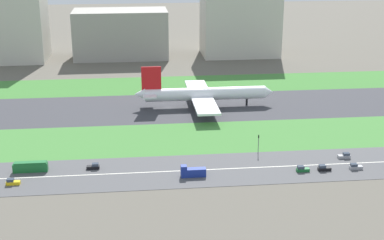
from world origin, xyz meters
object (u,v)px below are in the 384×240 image
object	(u,v)px
terminal_building	(11,16)
airliner	(202,94)
office_tower	(240,13)
car_1	(12,182)
traffic_light	(258,143)
car_3	(324,168)
car_0	(302,169)
car_4	(355,167)
hangar_building	(121,34)
fuel_tank_west	(113,35)
bus_0	(30,167)
car_2	(94,167)
fuel_tank_centre	(149,34)
car_5	(345,156)
truck_0	(192,172)

from	to	relation	value
terminal_building	airliner	bearing A→B (deg)	-47.22
airliner	office_tower	world-z (taller)	office_tower
terminal_building	car_1	bearing A→B (deg)	-80.04
traffic_light	terminal_building	distance (m)	212.08
car_3	traffic_light	size ratio (longest dim) A/B	0.61
car_0	traffic_light	size ratio (longest dim) A/B	0.61
car_4	office_tower	world-z (taller)	office_tower
traffic_light	hangar_building	xyz separation A→B (m)	(-51.69, 174.01, 10.93)
car_0	car_3	distance (m)	7.59
car_0	terminal_building	distance (m)	233.60
airliner	fuel_tank_west	bearing A→B (deg)	105.68
car_1	bus_0	xyz separation A→B (m)	(4.21, 10.00, 0.90)
bus_0	traffic_light	distance (m)	81.39
bus_0	hangar_building	xyz separation A→B (m)	(29.27, 182.00, 13.40)
airliner	terminal_building	size ratio (longest dim) A/B	1.16
car_0	fuel_tank_west	distance (m)	247.02
car_0	office_tower	distance (m)	194.35
hangar_building	fuel_tank_west	distance (m)	46.28
car_2	car_3	bearing A→B (deg)	-7.25
car_4	car_0	distance (m)	18.81
fuel_tank_centre	traffic_light	bearing A→B (deg)	-81.70
car_3	car_5	bearing A→B (deg)	-138.07
car_0	car_3	world-z (taller)	same
car_3	traffic_light	world-z (taller)	traffic_light
car_1	fuel_tank_centre	xyz separation A→B (m)	(53.21, 237.00, 6.09)
car_0	fuel_tank_west	size ratio (longest dim) A/B	0.26
car_1	bus_0	distance (m)	10.89
car_4	truck_0	bearing A→B (deg)	0.00
car_2	office_tower	world-z (taller)	office_tower
bus_0	office_tower	world-z (taller)	office_tower
car_1	car_3	world-z (taller)	same
traffic_light	fuel_tank_centre	size ratio (longest dim) A/B	0.43
truck_0	fuel_tank_west	distance (m)	239.15
car_1	car_5	bearing A→B (deg)	-175.04
car_5	hangar_building	world-z (taller)	hangar_building
truck_0	car_3	bearing A→B (deg)	-180.00
car_1	car_2	distance (m)	27.39
airliner	traffic_light	size ratio (longest dim) A/B	9.03
office_tower	fuel_tank_west	distance (m)	97.45
car_3	hangar_building	distance (m)	205.09
truck_0	terminal_building	xyz separation A→B (m)	(-92.50, 192.00, 26.28)
car_1	office_tower	distance (m)	223.35
bus_0	fuel_tank_west	xyz separation A→B (m)	(22.92, 227.00, 4.66)
car_5	office_tower	bearing A→B (deg)	91.34
car_4	office_tower	size ratio (longest dim) A/B	0.08
car_4	car_0	size ratio (longest dim) A/B	1.00
truck_0	traffic_light	bearing A→B (deg)	-145.72
car_0	fuel_tank_west	bearing A→B (deg)	-73.67
car_1	traffic_light	size ratio (longest dim) A/B	0.61
traffic_light	fuel_tank_west	bearing A→B (deg)	104.84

